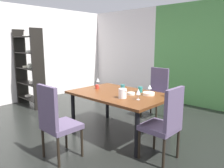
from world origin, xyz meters
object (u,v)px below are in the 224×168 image
(chair_right_near, at_px, (165,122))
(cup_west, at_px, (140,90))
(serving_bowl_center, at_px, (149,94))
(cup_north, at_px, (167,94))
(wine_glass_rear, at_px, (98,80))
(wine_glass_left, at_px, (150,87))
(serving_bowl_south, at_px, (131,94))
(pitcher_right, at_px, (123,93))
(chair_head_far, at_px, (156,91))
(dining_table, at_px, (119,98))
(cup_near_window, at_px, (123,87))
(display_shelf, at_px, (29,68))
(wine_glass_corner, at_px, (138,92))
(cup_front, at_px, (97,87))
(chair_head_near, at_px, (56,120))

(chair_right_near, bearing_deg, cup_west, 55.55)
(serving_bowl_center, height_order, cup_north, cup_north)
(wine_glass_rear, distance_m, wine_glass_left, 1.11)
(serving_bowl_south, xyz_separation_m, pitcher_right, (0.04, -0.26, 0.06))
(wine_glass_rear, bearing_deg, cup_north, 6.91)
(chair_head_far, distance_m, cup_west, 0.98)
(dining_table, xyz_separation_m, wine_glass_left, (0.36, 0.38, 0.18))
(dining_table, distance_m, pitcher_right, 0.37)
(chair_head_far, bearing_deg, serving_bowl_south, 102.22)
(wine_glass_left, distance_m, serving_bowl_center, 0.18)
(serving_bowl_south, xyz_separation_m, cup_west, (-0.01, 0.27, 0.03))
(dining_table, xyz_separation_m, pitcher_right, (0.26, -0.21, 0.15))
(wine_glass_left, bearing_deg, dining_table, -133.89)
(serving_bowl_center, distance_m, cup_near_window, 0.59)
(wine_glass_rear, height_order, wine_glass_left, wine_glass_rear)
(dining_table, height_order, wine_glass_rear, wine_glass_rear)
(display_shelf, distance_m, wine_glass_left, 3.20)
(cup_west, xyz_separation_m, cup_north, (0.50, 0.05, 0.00))
(wine_glass_rear, bearing_deg, serving_bowl_south, -8.10)
(chair_right_near, distance_m, wine_glass_corner, 0.64)
(chair_right_near, relative_size, cup_front, 13.26)
(display_shelf, height_order, wine_glass_corner, display_shelf)
(dining_table, xyz_separation_m, display_shelf, (-2.77, -0.24, 0.32))
(display_shelf, xyz_separation_m, serving_bowl_south, (3.00, 0.29, -0.22))
(wine_glass_corner, relative_size, wine_glass_rear, 1.02)
(wine_glass_corner, bearing_deg, cup_front, 173.90)
(chair_head_far, bearing_deg, cup_front, 67.94)
(serving_bowl_south, height_order, cup_west, cup_west)
(chair_head_near, distance_m, cup_north, 1.77)
(chair_head_near, xyz_separation_m, wine_glass_left, (0.39, 1.62, 0.27))
(display_shelf, bearing_deg, serving_bowl_center, 8.49)
(chair_head_far, bearing_deg, dining_table, 91.54)
(cup_near_window, bearing_deg, wine_glass_corner, -31.07)
(pitcher_right, bearing_deg, dining_table, 140.88)
(wine_glass_left, relative_size, serving_bowl_south, 1.17)
(wine_glass_left, relative_size, cup_near_window, 1.61)
(pitcher_right, bearing_deg, wine_glass_rear, 158.29)
(display_shelf, xyz_separation_m, wine_glass_rear, (2.04, 0.43, -0.12))
(dining_table, height_order, cup_north, cup_north)
(chair_head_far, bearing_deg, pitcher_right, 101.50)
(serving_bowl_center, distance_m, cup_front, 1.02)
(cup_front, bearing_deg, serving_bowl_south, 4.59)
(pitcher_right, bearing_deg, cup_front, 166.13)
(wine_glass_left, xyz_separation_m, cup_north, (0.35, -0.02, -0.06))
(chair_head_near, height_order, wine_glass_corner, chair_head_near)
(wine_glass_left, bearing_deg, chair_right_near, -43.00)
(chair_head_near, height_order, cup_west, chair_head_near)
(dining_table, relative_size, display_shelf, 0.87)
(chair_head_near, distance_m, display_shelf, 2.95)
(cup_near_window, bearing_deg, display_shelf, -169.02)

